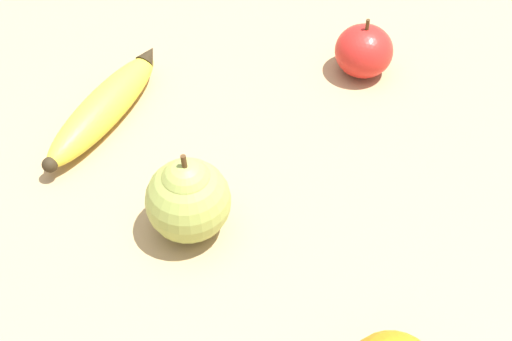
# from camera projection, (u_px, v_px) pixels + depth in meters

# --- Properties ---
(ground_plane) EXTENTS (3.00, 3.00, 0.00)m
(ground_plane) POSITION_uv_depth(u_px,v_px,m) (255.00, 186.00, 0.73)
(ground_plane) COLOR tan
(banana) EXTENTS (0.20, 0.13, 0.04)m
(banana) POSITION_uv_depth(u_px,v_px,m) (105.00, 107.00, 0.78)
(banana) COLOR yellow
(banana) RESTS_ON ground_plane
(pear) EXTENTS (0.08, 0.08, 0.10)m
(pear) POSITION_uv_depth(u_px,v_px,m) (188.00, 198.00, 0.66)
(pear) COLOR #99A84C
(pear) RESTS_ON ground_plane
(apple) EXTENTS (0.07, 0.07, 0.07)m
(apple) POSITION_uv_depth(u_px,v_px,m) (364.00, 51.00, 0.83)
(apple) COLOR red
(apple) RESTS_ON ground_plane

